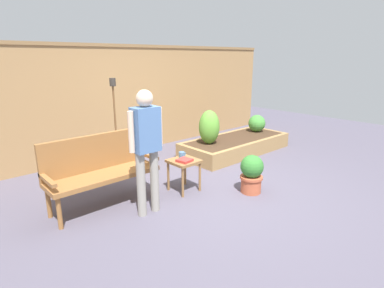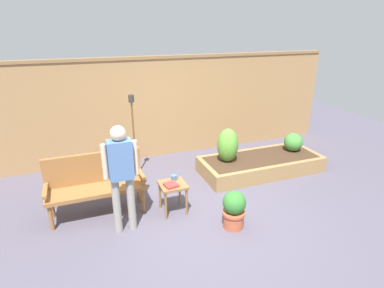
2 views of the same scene
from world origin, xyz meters
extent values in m
plane|color=#514C5B|center=(0.00, 0.00, 0.00)|extent=(14.00, 14.00, 0.00)
cube|color=#A37A4C|center=(0.00, 2.60, 1.05)|extent=(8.40, 0.10, 2.10)
cube|color=olive|center=(0.00, 2.60, 2.13)|extent=(8.40, 0.14, 0.06)
cylinder|color=#936033|center=(-0.74, 0.79, 0.20)|extent=(0.06, 0.06, 0.40)
cylinder|color=#936033|center=(-0.74, 0.43, 0.20)|extent=(0.06, 0.06, 0.40)
cylinder|color=#936033|center=(-2.06, 0.79, 0.20)|extent=(0.06, 0.06, 0.40)
cylinder|color=#936033|center=(-2.06, 0.43, 0.20)|extent=(0.06, 0.06, 0.40)
cube|color=#936033|center=(-1.40, 0.61, 0.43)|extent=(1.44, 0.48, 0.06)
cube|color=#936033|center=(-1.40, 0.82, 0.70)|extent=(1.44, 0.06, 0.48)
cube|color=#936033|center=(-2.09, 0.61, 0.56)|extent=(0.06, 0.48, 0.04)
cube|color=#936033|center=(-0.71, 0.61, 0.56)|extent=(0.06, 0.48, 0.04)
cylinder|color=olive|center=(-0.14, 0.45, 0.22)|extent=(0.04, 0.04, 0.44)
cylinder|color=olive|center=(-0.14, 0.12, 0.22)|extent=(0.04, 0.04, 0.44)
cylinder|color=olive|center=(-0.47, 0.45, 0.22)|extent=(0.04, 0.04, 0.44)
cylinder|color=olive|center=(-0.47, 0.12, 0.22)|extent=(0.04, 0.04, 0.44)
cube|color=olive|center=(-0.30, 0.29, 0.46)|extent=(0.40, 0.40, 0.04)
cylinder|color=teal|center=(-0.25, 0.40, 0.52)|extent=(0.09, 0.09, 0.08)
torus|color=teal|center=(-0.20, 0.40, 0.52)|extent=(0.06, 0.01, 0.06)
cube|color=#B2332D|center=(-0.34, 0.22, 0.50)|extent=(0.22, 0.22, 0.04)
cylinder|color=#B75638|center=(0.39, -0.42, 0.11)|extent=(0.29, 0.29, 0.21)
cylinder|color=#B75638|center=(0.39, -0.42, 0.23)|extent=(0.33, 0.33, 0.04)
sphere|color=#33752D|center=(0.39, -0.42, 0.40)|extent=(0.33, 0.33, 0.33)
cube|color=#997547|center=(1.76, 0.59, 0.15)|extent=(2.40, 0.09, 0.30)
cube|color=#997547|center=(1.76, 1.50, 0.15)|extent=(2.40, 0.09, 0.30)
cube|color=#997547|center=(0.61, 1.05, 0.15)|extent=(0.09, 0.82, 0.30)
cube|color=#997547|center=(2.92, 1.05, 0.15)|extent=(0.09, 0.82, 0.30)
cube|color=#422D1E|center=(1.76, 1.05, 0.15)|extent=(2.22, 0.82, 0.30)
cylinder|color=brown|center=(1.05, 1.12, 0.33)|extent=(0.04, 0.04, 0.06)
ellipsoid|color=#569333|center=(1.05, 1.12, 0.63)|extent=(0.40, 0.40, 0.65)
cylinder|color=brown|center=(2.56, 1.12, 0.33)|extent=(0.04, 0.04, 0.06)
sphere|color=#428938|center=(2.56, 1.12, 0.49)|extent=(0.38, 0.38, 0.38)
cylinder|color=brown|center=(-0.60, 1.71, 0.73)|extent=(0.03, 0.03, 1.46)
cylinder|color=#332D28|center=(-0.60, 1.71, 1.52)|extent=(0.10, 0.10, 0.13)
cylinder|color=gray|center=(-0.98, 0.07, 0.41)|extent=(0.11, 0.11, 0.82)
cylinder|color=gray|center=(-1.18, 0.07, 0.41)|extent=(0.11, 0.11, 0.82)
cube|color=#4C70A3|center=(-1.08, 0.07, 1.09)|extent=(0.32, 0.20, 0.54)
cylinder|color=beige|center=(-0.88, 0.07, 1.09)|extent=(0.07, 0.07, 0.49)
cylinder|color=beige|center=(-1.28, 0.07, 1.09)|extent=(0.07, 0.07, 0.49)
sphere|color=beige|center=(-1.08, 0.07, 1.46)|extent=(0.20, 0.20, 0.20)
camera|label=1|loc=(-3.08, -2.98, 1.92)|focal=29.13mm
camera|label=2|loc=(-1.54, -3.81, 2.76)|focal=29.45mm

